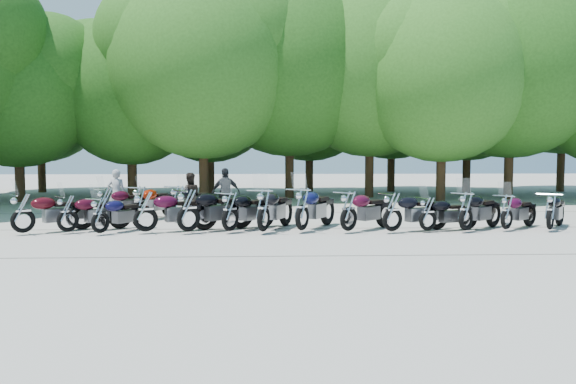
{
  "coord_description": "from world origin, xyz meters",
  "views": [
    {
      "loc": [
        -0.66,
        -15.16,
        2.27
      ],
      "look_at": [
        0.0,
        1.5,
        1.1
      ],
      "focal_mm": 35.0,
      "sensor_mm": 36.0,
      "label": 1
    }
  ],
  "objects_px": {
    "motorcycle_12": "(507,211)",
    "motorcycle_15": "(140,202)",
    "motorcycle_10": "(428,213)",
    "motorcycle_14": "(106,203)",
    "motorcycle_6": "(263,208)",
    "motorcycle_11": "(466,210)",
    "motorcycle_16": "(178,201)",
    "motorcycle_4": "(188,209)",
    "motorcycle_9": "(393,210)",
    "motorcycle_13": "(551,210)",
    "rider_2": "(226,193)",
    "motorcycle_5": "(230,210)",
    "motorcycle_7": "(302,207)",
    "motorcycle_0": "(23,212)",
    "motorcycle_3": "(146,210)",
    "motorcycle_8": "(349,209)",
    "motorcycle_1": "(68,212)",
    "motorcycle_2": "(100,214)",
    "rider_1": "(190,196)",
    "rider_0": "(117,194)"
  },
  "relations": [
    {
      "from": "motorcycle_12",
      "to": "rider_0",
      "type": "distance_m",
      "value": 12.65
    },
    {
      "from": "motorcycle_8",
      "to": "motorcycle_5",
      "type": "bearing_deg",
      "value": 45.54
    },
    {
      "from": "motorcycle_2",
      "to": "motorcycle_15",
      "type": "height_order",
      "value": "motorcycle_15"
    },
    {
      "from": "motorcycle_14",
      "to": "motorcycle_8",
      "type": "bearing_deg",
      "value": -158.81
    },
    {
      "from": "motorcycle_9",
      "to": "motorcycle_4",
      "type": "bearing_deg",
      "value": 63.19
    },
    {
      "from": "motorcycle_0",
      "to": "motorcycle_10",
      "type": "xyz_separation_m",
      "value": [
        11.29,
        0.05,
        -0.08
      ]
    },
    {
      "from": "motorcycle_5",
      "to": "motorcycle_15",
      "type": "bearing_deg",
      "value": -3.89
    },
    {
      "from": "motorcycle_5",
      "to": "motorcycle_7",
      "type": "relative_size",
      "value": 0.92
    },
    {
      "from": "motorcycle_3",
      "to": "rider_2",
      "type": "height_order",
      "value": "rider_2"
    },
    {
      "from": "motorcycle_1",
      "to": "motorcycle_7",
      "type": "bearing_deg",
      "value": -130.47
    },
    {
      "from": "motorcycle_2",
      "to": "rider_1",
      "type": "xyz_separation_m",
      "value": [
        1.97,
        3.54,
        0.21
      ]
    },
    {
      "from": "motorcycle_6",
      "to": "motorcycle_11",
      "type": "bearing_deg",
      "value": -157.65
    },
    {
      "from": "motorcycle_9",
      "to": "motorcycle_10",
      "type": "relative_size",
      "value": 1.14
    },
    {
      "from": "motorcycle_3",
      "to": "rider_0",
      "type": "xyz_separation_m",
      "value": [
        -1.79,
        3.79,
        0.18
      ]
    },
    {
      "from": "motorcycle_0",
      "to": "motorcycle_6",
      "type": "relative_size",
      "value": 0.91
    },
    {
      "from": "motorcycle_0",
      "to": "motorcycle_2",
      "type": "relative_size",
      "value": 1.1
    },
    {
      "from": "motorcycle_7",
      "to": "motorcycle_15",
      "type": "distance_m",
      "value": 5.81
    },
    {
      "from": "motorcycle_6",
      "to": "rider_0",
      "type": "xyz_separation_m",
      "value": [
        -5.08,
        3.94,
        0.14
      ]
    },
    {
      "from": "rider_1",
      "to": "motorcycle_3",
      "type": "bearing_deg",
      "value": 64.93
    },
    {
      "from": "motorcycle_4",
      "to": "motorcycle_3",
      "type": "bearing_deg",
      "value": 48.36
    },
    {
      "from": "motorcycle_4",
      "to": "motorcycle_9",
      "type": "relative_size",
      "value": 1.09
    },
    {
      "from": "motorcycle_9",
      "to": "motorcycle_14",
      "type": "height_order",
      "value": "motorcycle_9"
    },
    {
      "from": "motorcycle_1",
      "to": "rider_1",
      "type": "xyz_separation_m",
      "value": [
        2.95,
        3.23,
        0.19
      ]
    },
    {
      "from": "motorcycle_5",
      "to": "motorcycle_8",
      "type": "distance_m",
      "value": 3.34
    },
    {
      "from": "motorcycle_14",
      "to": "motorcycle_7",
      "type": "bearing_deg",
      "value": -161.56
    },
    {
      "from": "motorcycle_5",
      "to": "rider_1",
      "type": "relative_size",
      "value": 1.47
    },
    {
      "from": "motorcycle_6",
      "to": "motorcycle_15",
      "type": "distance_m",
      "value": 4.98
    },
    {
      "from": "motorcycle_8",
      "to": "motorcycle_12",
      "type": "height_order",
      "value": "motorcycle_8"
    },
    {
      "from": "motorcycle_1",
      "to": "motorcycle_4",
      "type": "distance_m",
      "value": 3.39
    },
    {
      "from": "motorcycle_5",
      "to": "motorcycle_16",
      "type": "bearing_deg",
      "value": -17.48
    },
    {
      "from": "motorcycle_9",
      "to": "motorcycle_2",
      "type": "bearing_deg",
      "value": 64.44
    },
    {
      "from": "motorcycle_10",
      "to": "rider_0",
      "type": "distance_m",
      "value": 10.48
    },
    {
      "from": "motorcycle_7",
      "to": "motorcycle_13",
      "type": "bearing_deg",
      "value": -151.56
    },
    {
      "from": "motorcycle_15",
      "to": "motorcycle_16",
      "type": "xyz_separation_m",
      "value": [
        1.25,
        -0.08,
        0.02
      ]
    },
    {
      "from": "rider_0",
      "to": "motorcycle_12",
      "type": "bearing_deg",
      "value": 163.68
    },
    {
      "from": "motorcycle_1",
      "to": "rider_0",
      "type": "relative_size",
      "value": 1.26
    },
    {
      "from": "motorcycle_9",
      "to": "rider_1",
      "type": "bearing_deg",
      "value": 34.46
    },
    {
      "from": "motorcycle_16",
      "to": "motorcycle_3",
      "type": "bearing_deg",
      "value": 109.88
    },
    {
      "from": "motorcycle_0",
      "to": "motorcycle_15",
      "type": "height_order",
      "value": "motorcycle_15"
    },
    {
      "from": "motorcycle_13",
      "to": "rider_2",
      "type": "distance_m",
      "value": 10.38
    },
    {
      "from": "motorcycle_16",
      "to": "motorcycle_11",
      "type": "bearing_deg",
      "value": -167.83
    },
    {
      "from": "motorcycle_12",
      "to": "motorcycle_15",
      "type": "bearing_deg",
      "value": 35.44
    },
    {
      "from": "motorcycle_9",
      "to": "motorcycle_16",
      "type": "bearing_deg",
      "value": 40.43
    },
    {
      "from": "motorcycle_9",
      "to": "motorcycle_13",
      "type": "height_order",
      "value": "motorcycle_9"
    },
    {
      "from": "motorcycle_3",
      "to": "motorcycle_14",
      "type": "bearing_deg",
      "value": 9.29
    },
    {
      "from": "motorcycle_7",
      "to": "motorcycle_11",
      "type": "xyz_separation_m",
      "value": [
        4.65,
        -0.16,
        -0.07
      ]
    },
    {
      "from": "motorcycle_3",
      "to": "motorcycle_11",
      "type": "distance_m",
      "value": 9.03
    },
    {
      "from": "motorcycle_10",
      "to": "motorcycle_14",
      "type": "bearing_deg",
      "value": 52.18
    },
    {
      "from": "motorcycle_10",
      "to": "motorcycle_15",
      "type": "relative_size",
      "value": 0.86
    },
    {
      "from": "motorcycle_4",
      "to": "motorcycle_5",
      "type": "relative_size",
      "value": 1.07
    }
  ]
}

